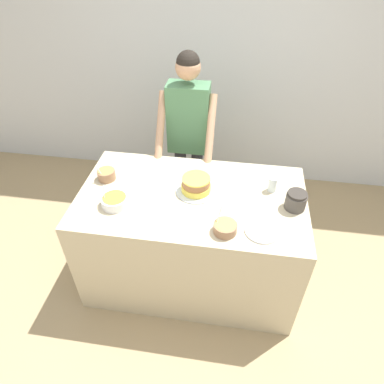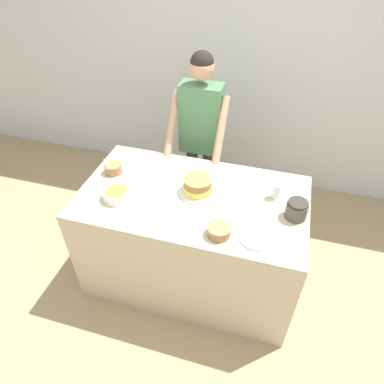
% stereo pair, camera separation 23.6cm
% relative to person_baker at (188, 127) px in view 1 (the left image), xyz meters
% --- Properties ---
extents(ground_plane, '(14.00, 14.00, 0.00)m').
position_rel_person_baker_xyz_m(ground_plane, '(0.14, -1.21, -1.02)').
color(ground_plane, tan).
extents(wall_back, '(10.00, 0.05, 2.60)m').
position_rel_person_baker_xyz_m(wall_back, '(0.14, 0.81, 0.28)').
color(wall_back, silver).
rests_on(wall_back, ground_plane).
extents(counter, '(1.63, 0.93, 0.89)m').
position_rel_person_baker_xyz_m(counter, '(0.14, -0.75, -0.57)').
color(counter, '#C6B793').
rests_on(counter, ground_plane).
extents(person_baker, '(0.48, 0.45, 1.66)m').
position_rel_person_baker_xyz_m(person_baker, '(0.00, 0.00, 0.00)').
color(person_baker, '#2D2D38').
rests_on(person_baker, ground_plane).
extents(cake, '(0.30, 0.30, 0.12)m').
position_rel_person_baker_xyz_m(cake, '(0.17, -0.69, -0.07)').
color(cake, silver).
rests_on(cake, counter).
extents(frosting_bowl_yellow, '(0.15, 0.15, 0.16)m').
position_rel_person_baker_xyz_m(frosting_bowl_yellow, '(0.41, -1.06, -0.09)').
color(frosting_bowl_yellow, '#936B4C').
rests_on(frosting_bowl_yellow, counter).
extents(frosting_bowl_orange, '(0.19, 0.19, 0.15)m').
position_rel_person_baker_xyz_m(frosting_bowl_orange, '(-0.36, -0.92, -0.09)').
color(frosting_bowl_orange, white).
rests_on(frosting_bowl_orange, counter).
extents(frosting_bowl_olive, '(0.13, 0.13, 0.14)m').
position_rel_person_baker_xyz_m(frosting_bowl_olive, '(-0.52, -0.65, -0.09)').
color(frosting_bowl_olive, '#936B4C').
rests_on(frosting_bowl_olive, counter).
extents(drinking_glass, '(0.06, 0.06, 0.11)m').
position_rel_person_baker_xyz_m(drinking_glass, '(0.71, -0.60, -0.07)').
color(drinking_glass, silver).
rests_on(drinking_glass, counter).
extents(ceramic_plate, '(0.22, 0.22, 0.01)m').
position_rel_person_baker_xyz_m(ceramic_plate, '(0.64, -1.03, -0.12)').
color(ceramic_plate, silver).
rests_on(ceramic_plate, counter).
extents(stoneware_jar, '(0.14, 0.14, 0.13)m').
position_rel_person_baker_xyz_m(stoneware_jar, '(0.86, -0.77, -0.06)').
color(stoneware_jar, '#4C4742').
rests_on(stoneware_jar, counter).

